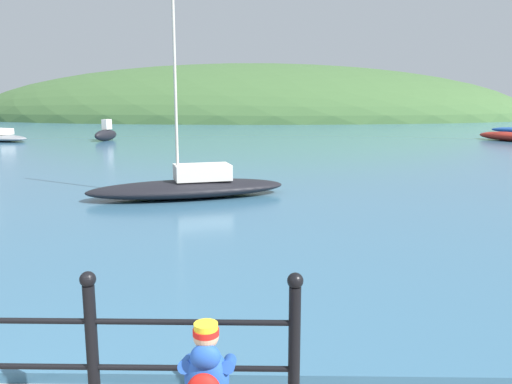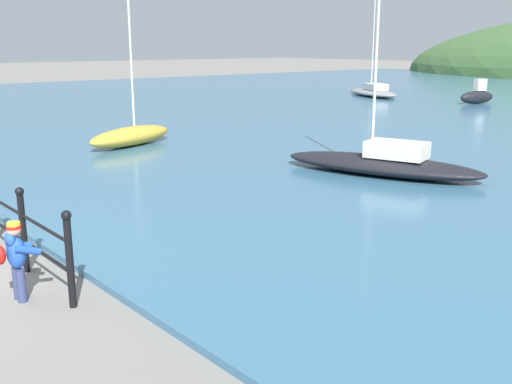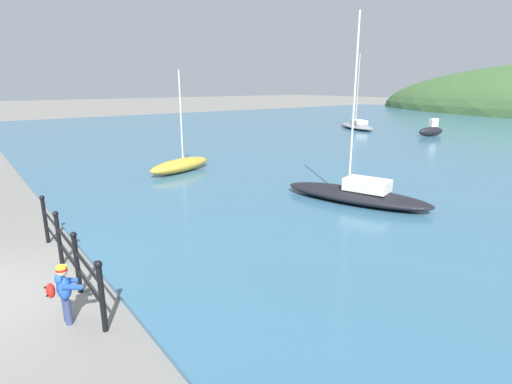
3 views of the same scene
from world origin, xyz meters
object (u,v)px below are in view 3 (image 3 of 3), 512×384
Objects in this scene: child_in_coat at (63,289)px; boat_nearest_quay at (431,130)px; boat_white_sailboat at (357,125)px; boat_twin_mast at (180,165)px; boat_far_left at (357,193)px.

child_in_coat is 28.20m from boat_nearest_quay.
boat_nearest_quay is 0.37× the size of boat_white_sailboat.
boat_white_sailboat reaches higher than boat_nearest_quay.
boat_white_sailboat reaches higher than boat_twin_mast.
boat_far_left is at bearing -66.51° from boat_nearest_quay.
boat_twin_mast reaches higher than child_in_coat.
boat_nearest_quay is at bearing 2.96° from boat_white_sailboat.
boat_nearest_quay is (-9.14, 26.68, -0.10)m from child_in_coat.
boat_nearest_quay is at bearing 90.32° from boat_twin_mast.
boat_twin_mast reaches higher than boat_nearest_quay.
boat_far_left reaches higher than boat_nearest_quay.
boat_nearest_quay is 0.53× the size of boat_twin_mast.
child_in_coat is 9.16m from boat_far_left.
child_in_coat is at bearing -80.72° from boat_far_left.
boat_far_left is at bearing 99.28° from child_in_coat.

